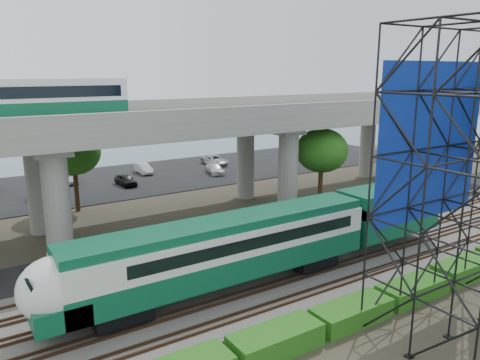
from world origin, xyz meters
TOP-DOWN VIEW (x-y plane):
  - ground at (0.00, 0.00)m, footprint 140.00×140.00m
  - ballast_bed at (0.00, 2.00)m, footprint 90.00×12.00m
  - service_road at (0.00, 10.50)m, footprint 90.00×5.00m
  - parking_lot at (0.00, 34.00)m, footprint 90.00×18.00m
  - harbor_water at (0.00, 56.00)m, footprint 140.00×40.00m
  - rail_tracks at (0.00, 2.00)m, footprint 90.00×9.52m
  - commuter_train at (-0.76, 2.00)m, footprint 29.30×3.06m
  - overpass at (-0.72, 16.00)m, footprint 80.00×12.00m
  - hedge_strip at (1.01, -4.30)m, footprint 34.60×1.80m
  - trees at (-4.67, 16.17)m, footprint 40.94×16.94m
  - parked_cars at (0.62, 33.67)m, footprint 37.09×9.68m

SIDE VIEW (x-z plane):
  - ground at x=0.00m, z-range 0.00..0.00m
  - harbor_water at x=0.00m, z-range 0.00..0.03m
  - service_road at x=0.00m, z-range 0.00..0.08m
  - parking_lot at x=0.00m, z-range 0.00..0.08m
  - ballast_bed at x=0.00m, z-range 0.00..0.20m
  - rail_tracks at x=0.00m, z-range 0.20..0.36m
  - hedge_strip at x=1.01m, z-range -0.04..1.16m
  - parked_cars at x=0.62m, z-range 0.05..1.37m
  - commuter_train at x=-0.76m, z-range 0.73..5.03m
  - trees at x=-4.67m, z-range 1.73..9.42m
  - overpass at x=-0.72m, z-range 2.01..14.41m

